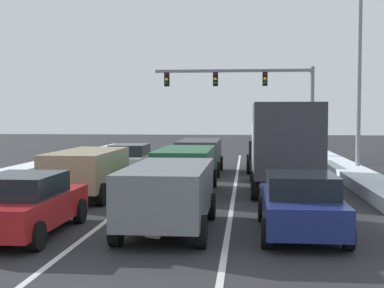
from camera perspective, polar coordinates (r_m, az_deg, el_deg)
ground_plane at (r=19.86m, az=-0.65°, el=-5.48°), size 120.00×120.00×0.00m
lane_stripe_between_right_lane_and_center_lane at (r=22.87m, az=4.47°, el=-4.34°), size 0.14×34.64×0.01m
lane_stripe_between_center_lane_and_left_lane at (r=23.18m, az=-3.99°, el=-4.24°), size 0.14×34.64×0.01m
snow_bank_right_shoulder at (r=23.34m, az=17.62°, el=-3.77°), size 1.55×34.64×0.46m
snow_bank_left_shoulder at (r=24.58m, az=-16.28°, el=-3.02°), size 1.22×34.64×0.80m
sedan_navy_right_lane_nearest at (r=13.94m, az=11.12°, el=-6.03°), size 2.00×4.50×1.51m
box_truck_right_lane_second at (r=21.55m, az=9.42°, el=0.23°), size 2.53×7.20×3.36m
suv_black_right_lane_third at (r=29.22m, az=7.77°, el=-0.75°), size 2.16×4.90×1.67m
suv_gray_center_lane_nearest at (r=14.01m, az=-2.42°, el=-4.88°), size 2.16×4.90×1.67m
suv_green_center_lane_second at (r=20.77m, az=-0.69°, el=-2.28°), size 2.16×4.90×1.67m
suv_charcoal_center_lane_third at (r=27.59m, az=0.79°, el=-0.95°), size 2.16×4.90×1.67m
sedan_red_left_lane_nearest at (r=14.18m, az=-16.85°, el=-5.95°), size 2.00×4.50×1.51m
suv_tan_left_lane_second at (r=19.96m, az=-10.74°, el=-2.55°), size 2.16×4.90×1.67m
sedan_silver_left_lane_third at (r=26.85m, az=-6.39°, el=-1.62°), size 2.00×4.50×1.51m
traffic_light_gantry at (r=38.45m, az=6.58°, el=5.72°), size 10.94×0.47×6.20m
street_lamp_right_mid at (r=27.98m, az=16.19°, el=8.26°), size 2.66×0.36×9.41m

